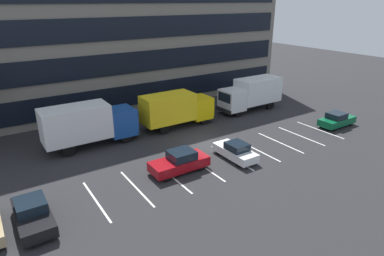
{
  "coord_description": "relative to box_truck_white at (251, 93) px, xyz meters",
  "views": [
    {
      "loc": [
        -16.05,
        -21.77,
        12.03
      ],
      "look_at": [
        -0.98,
        1.06,
        1.4
      ],
      "focal_mm": 31.12,
      "sensor_mm": 36.0,
      "label": 1
    }
  ],
  "objects": [
    {
      "name": "box_truck_yellow_all",
      "position": [
        -9.99,
        0.0,
        -0.08
      ],
      "size": [
        7.48,
        2.48,
        3.47
      ],
      "color": "yellow",
      "rests_on": "ground_plane"
    },
    {
      "name": "box_truck_white",
      "position": [
        0.0,
        0.0,
        0.0
      ],
      "size": [
        7.77,
        2.57,
        3.6
      ],
      "color": "white",
      "rests_on": "ground_plane"
    },
    {
      "name": "ground_plane",
      "position": [
        -9.93,
        -5.24,
        -2.03
      ],
      "size": [
        120.0,
        120.0,
        0.0
      ],
      "primitive_type": "plane",
      "color": "#262628"
    },
    {
      "name": "lot_markings",
      "position": [
        -9.93,
        -8.54,
        -2.02
      ],
      "size": [
        22.54,
        5.4,
        0.01
      ],
      "color": "silver",
      "rests_on": "ground_plane"
    },
    {
      "name": "sedan_black",
      "position": [
        -24.83,
        -8.97,
        -1.3
      ],
      "size": [
        1.8,
        4.29,
        1.54
      ],
      "color": "black",
      "rests_on": "ground_plane"
    },
    {
      "name": "sedan_forest",
      "position": [
        3.54,
        -8.78,
        -1.34
      ],
      "size": [
        4.05,
        1.7,
        1.45
      ],
      "color": "#0C5933",
      "rests_on": "ground_plane"
    },
    {
      "name": "office_building",
      "position": [
        -9.93,
        12.71,
        6.97
      ],
      "size": [
        39.83,
        11.9,
        18.0
      ],
      "color": "slate",
      "rests_on": "ground_plane"
    },
    {
      "name": "box_truck_blue",
      "position": [
        -18.71,
        0.16,
        0.07
      ],
      "size": [
        8.05,
        2.66,
        3.73
      ],
      "color": "#194799",
      "rests_on": "ground_plane"
    },
    {
      "name": "sedan_white",
      "position": [
        -9.76,
        -8.79,
        -1.36
      ],
      "size": [
        1.65,
        3.94,
        1.41
      ],
      "color": "white",
      "rests_on": "ground_plane"
    },
    {
      "name": "sedan_maroon",
      "position": [
        -14.57,
        -8.08,
        -1.28
      ],
      "size": [
        4.43,
        1.85,
        1.59
      ],
      "color": "maroon",
      "rests_on": "ground_plane"
    }
  ]
}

